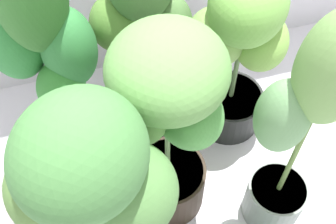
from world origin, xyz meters
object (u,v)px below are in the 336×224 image
Objects in this scene: potted_plant_back_left at (48,56)px; potted_plant_back_center at (144,40)px; potted_plant_front_left at (94,195)px; potted_plant_center at (166,121)px; potted_plant_front_right at (298,134)px; potted_plant_back_right at (239,46)px.

potted_plant_back_center is (0.32, 0.07, -0.09)m from potted_plant_back_left.
potted_plant_center is at bearing 38.60° from potted_plant_front_left.
potted_plant_back_left is 1.05× the size of potted_plant_front_right.
potted_plant_front_right reaches higher than potted_plant_center.
potted_plant_front_left is 0.91× the size of potted_plant_front_right.
potted_plant_back_left is 1.32× the size of potted_plant_back_right.
potted_plant_front_right is (0.34, -0.17, 0.02)m from potted_plant_center.
potted_plant_back_right is at bearing -0.59° from potted_plant_back_left.
potted_plant_center is 1.09× the size of potted_plant_back_right.
potted_plant_back_left is 0.34m from potted_plant_back_center.
potted_plant_front_left is 0.49m from potted_plant_back_left.
potted_plant_front_right is at bearing -91.31° from potted_plant_back_right.
potted_plant_front_left is 0.63m from potted_plant_back_center.
potted_plant_back_center is 1.12× the size of potted_plant_back_right.
potted_plant_back_center is at bearing 86.63° from potted_plant_center.
potted_plant_center reaches higher than potted_plant_back_right.
potted_plant_back_center reaches higher than potted_plant_back_right.
potted_plant_back_right is at bearing 38.65° from potted_plant_center.
potted_plant_back_right is (0.36, 0.28, -0.06)m from potted_plant_center.
potted_plant_front_left is 1.05× the size of potted_plant_center.
potted_plant_back_left is at bearing 95.86° from potted_plant_front_left.
potted_plant_back_right is at bearing 88.69° from potted_plant_front_right.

